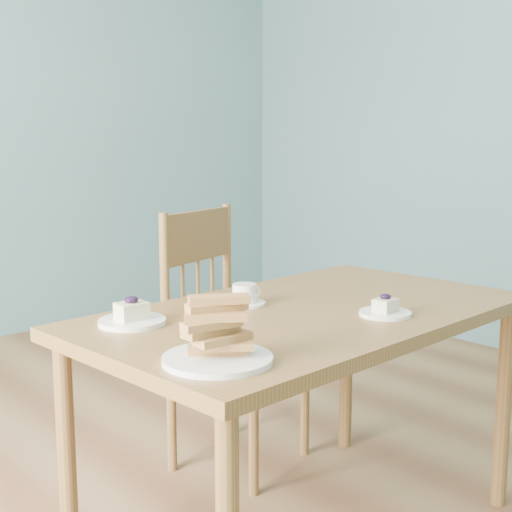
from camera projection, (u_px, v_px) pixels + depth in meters
room at (151, 63)px, 1.81m from camera, size 5.01×5.01×2.71m
dining_table at (306, 333)px, 2.00m from camera, size 1.34×0.84×0.69m
dining_chair at (230, 335)px, 2.53m from camera, size 0.52×0.51×0.91m
cheesecake_plate_near at (385, 310)px, 1.92m from camera, size 0.14×0.14×0.06m
cheesecake_plate_far at (132, 317)px, 1.83m from camera, size 0.17×0.17×0.07m
coffee_cup at (245, 296)px, 2.04m from camera, size 0.12×0.12×0.06m
biscotti_plate at (217, 340)px, 1.51m from camera, size 0.24×0.24×0.14m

